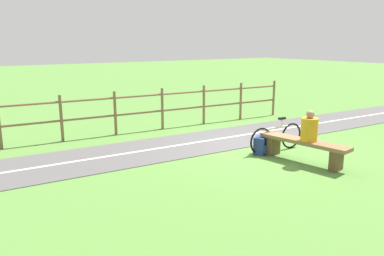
% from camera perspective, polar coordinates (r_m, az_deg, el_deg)
% --- Properties ---
extents(ground_plane, '(80.00, 80.00, 0.00)m').
position_cam_1_polar(ground_plane, '(9.94, 9.78, -2.77)').
color(ground_plane, '#548438').
extents(paved_path, '(4.06, 36.06, 0.02)m').
position_cam_1_polar(paved_path, '(9.02, -15.29, -4.63)').
color(paved_path, '#565454').
rests_on(paved_path, ground_plane).
extents(path_centre_line, '(1.84, 31.96, 0.00)m').
position_cam_1_polar(path_centre_line, '(9.01, -15.30, -4.57)').
color(path_centre_line, silver).
rests_on(path_centre_line, paved_path).
extents(bench, '(2.13, 0.72, 0.52)m').
position_cam_1_polar(bench, '(8.82, 16.40, -2.66)').
color(bench, brown).
rests_on(bench, ground_plane).
extents(person_seated, '(0.42, 0.42, 0.68)m').
position_cam_1_polar(person_seated, '(8.66, 17.26, -0.05)').
color(person_seated, orange).
rests_on(person_seated, bench).
extents(bicycle, '(0.12, 1.67, 0.84)m').
position_cam_1_polar(bicycle, '(9.54, 12.61, -1.39)').
color(bicycle, black).
rests_on(bicycle, ground_plane).
extents(backpack, '(0.40, 0.43, 0.42)m').
position_cam_1_polar(backpack, '(9.25, 10.29, -2.64)').
color(backpack, navy).
rests_on(backpack, ground_plane).
extents(fence_roadside, '(0.82, 10.60, 1.27)m').
position_cam_1_polar(fence_roadside, '(11.38, -7.92, 3.08)').
color(fence_roadside, brown).
rests_on(fence_roadside, ground_plane).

